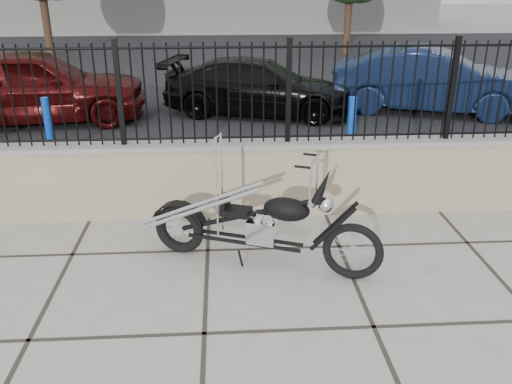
{
  "coord_description": "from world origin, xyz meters",
  "views": [
    {
      "loc": [
        0.21,
        -3.9,
        2.95
      ],
      "look_at": [
        0.54,
        1.47,
        0.71
      ],
      "focal_mm": 38.0,
      "sensor_mm": 36.0,
      "label": 1
    }
  ],
  "objects_px": {
    "chopper_motorcycle": "(258,203)",
    "car_black": "(259,87)",
    "car_blue": "(432,81)",
    "car_red": "(33,86)"
  },
  "relations": [
    {
      "from": "car_red",
      "to": "car_black",
      "type": "height_order",
      "value": "car_red"
    },
    {
      "from": "chopper_motorcycle",
      "to": "car_blue",
      "type": "relative_size",
      "value": 0.57
    },
    {
      "from": "chopper_motorcycle",
      "to": "car_red",
      "type": "distance_m",
      "value": 7.3
    },
    {
      "from": "car_black",
      "to": "car_blue",
      "type": "relative_size",
      "value": 0.97
    },
    {
      "from": "chopper_motorcycle",
      "to": "car_red",
      "type": "xyz_separation_m",
      "value": [
        -4.12,
        6.03,
        0.04
      ]
    },
    {
      "from": "chopper_motorcycle",
      "to": "car_black",
      "type": "bearing_deg",
      "value": 106.83
    },
    {
      "from": "car_red",
      "to": "car_blue",
      "type": "distance_m",
      "value": 8.31
    },
    {
      "from": "chopper_motorcycle",
      "to": "car_blue",
      "type": "bearing_deg",
      "value": 77.52
    },
    {
      "from": "chopper_motorcycle",
      "to": "car_blue",
      "type": "height_order",
      "value": "chopper_motorcycle"
    },
    {
      "from": "car_blue",
      "to": "car_black",
      "type": "bearing_deg",
      "value": 108.15
    }
  ]
}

